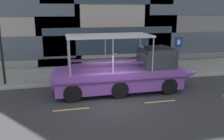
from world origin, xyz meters
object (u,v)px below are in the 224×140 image
traffic_light_pole (0,44)px  pedestrian_mid_left (116,61)px  pedestrian_near_bow (159,59)px  duck_tour_boat (127,73)px  parking_sign (178,49)px

traffic_light_pole → pedestrian_mid_left: 7.94m
pedestrian_near_bow → pedestrian_mid_left: pedestrian_near_bow is taller
duck_tour_boat → parking_sign: bearing=30.6°
pedestrian_mid_left → traffic_light_pole: bearing=-171.0°
traffic_light_pole → parking_sign: size_ratio=1.58×
parking_sign → duck_tour_boat: duck_tour_boat is taller
parking_sign → pedestrian_mid_left: size_ratio=1.79×
duck_tour_boat → pedestrian_near_bow: bearing=44.3°
traffic_light_pole → parking_sign: bearing=2.0°
traffic_light_pole → pedestrian_mid_left: traffic_light_pole is taller
traffic_light_pole → duck_tour_boat: traffic_light_pole is taller
duck_tour_boat → pedestrian_near_bow: duck_tour_boat is taller
traffic_light_pole → duck_tour_boat: size_ratio=0.46×
traffic_light_pole → pedestrian_mid_left: size_ratio=2.84×
duck_tour_boat → pedestrian_mid_left: 3.64m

